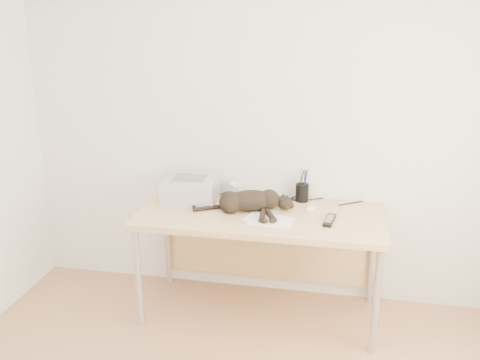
% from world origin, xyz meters
% --- Properties ---
extents(wall_back, '(3.50, 0.00, 3.50)m').
position_xyz_m(wall_back, '(0.00, 1.75, 1.30)').
color(wall_back, white).
rests_on(wall_back, floor).
extents(desk, '(1.60, 0.70, 0.74)m').
position_xyz_m(desk, '(0.00, 1.48, 0.61)').
color(desk, '#E8CC88').
rests_on(desk, floor).
extents(printer, '(0.38, 0.33, 0.17)m').
position_xyz_m(printer, '(-0.51, 1.54, 0.82)').
color(printer, '#ADADB2').
rests_on(printer, desk).
extents(papers, '(0.32, 0.25, 0.01)m').
position_xyz_m(papers, '(0.07, 1.28, 0.74)').
color(papers, white).
rests_on(papers, desk).
extents(cat, '(0.66, 0.33, 0.15)m').
position_xyz_m(cat, '(-0.09, 1.41, 0.81)').
color(cat, black).
rests_on(cat, desk).
extents(mug, '(0.15, 0.15, 0.10)m').
position_xyz_m(mug, '(-0.21, 1.67, 0.79)').
color(mug, white).
rests_on(mug, desk).
extents(pen_cup, '(0.09, 0.09, 0.23)m').
position_xyz_m(pen_cup, '(0.24, 1.68, 0.80)').
color(pen_cup, black).
rests_on(pen_cup, desk).
extents(remote_grey, '(0.10, 0.18, 0.02)m').
position_xyz_m(remote_grey, '(-0.21, 1.64, 0.75)').
color(remote_grey, slate).
rests_on(remote_grey, desk).
extents(remote_black, '(0.08, 0.20, 0.02)m').
position_xyz_m(remote_black, '(0.45, 1.33, 0.75)').
color(remote_black, black).
rests_on(remote_black, desk).
extents(mouse, '(0.09, 0.12, 0.03)m').
position_xyz_m(mouse, '(0.31, 1.54, 0.76)').
color(mouse, white).
rests_on(mouse, desk).
extents(cable_tangle, '(1.36, 0.08, 0.01)m').
position_xyz_m(cable_tangle, '(0.00, 1.70, 0.75)').
color(cable_tangle, black).
rests_on(cable_tangle, desk).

